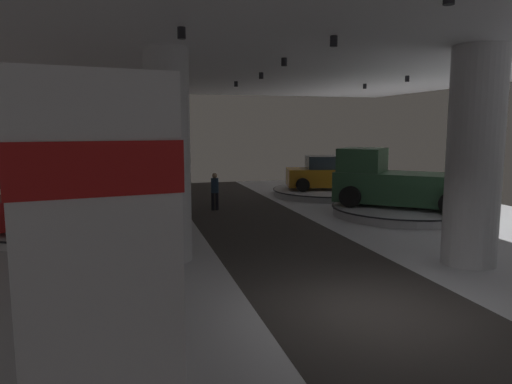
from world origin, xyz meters
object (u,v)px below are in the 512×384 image
Objects in this scene: brand_sign_pylon at (102,336)px; display_platform_deep_left at (72,203)px; pickup_truck_deep_left at (73,178)px; display_platform_far_right at (403,210)px; display_platform_deep_right at (328,192)px; column_left at (168,157)px; visitor_walking_near at (215,189)px; pickup_truck_far_right at (396,183)px; display_platform_far_left at (57,228)px; display_car_far_left at (54,202)px; display_car_deep_right at (327,174)px; column_right at (474,158)px.

display_platform_deep_left is (-2.21, 18.66, -1.85)m from brand_sign_pylon.
pickup_truck_deep_left is (0.07, 0.31, 1.07)m from display_platform_deep_left.
display_platform_deep_right is at bearing 96.31° from display_platform_far_right.
column_left is 7.84m from visitor_walking_near.
display_platform_deep_right is (-0.42, 5.75, -1.11)m from pickup_truck_far_right.
brand_sign_pylon is 13.62m from display_platform_far_left.
display_platform_deep_right is (12.39, 0.46, 0.01)m from display_platform_deep_left.
column_left is 0.97× the size of display_platform_deep_left.
brand_sign_pylon is at bearing -102.99° from visitor_walking_near.
pickup_truck_deep_left is at bearing 96.46° from brand_sign_pylon.
display_car_far_left is (-3.42, 4.25, -1.69)m from column_left.
column_left is at bearing -131.49° from display_car_deep_right.
pickup_truck_deep_left reaches higher than display_platform_far_left.
visitor_walking_near is (5.92, 2.95, -0.16)m from display_car_far_left.
visitor_walking_near is (2.50, 7.20, -1.84)m from column_left.
visitor_walking_near is (-6.86, 2.89, -0.38)m from pickup_truck_far_right.
display_car_deep_right is 2.83× the size of visitor_walking_near.
display_platform_deep_left is at bearing -101.72° from pickup_truck_deep_left.
column_right is 7.28m from display_platform_far_right.
column_right is 12.78m from display_platform_deep_right.
display_platform_deep_right is at bearing 83.14° from column_right.
display_platform_deep_right is at bearing 48.40° from column_left.
display_platform_far_right is 7.77m from visitor_walking_near.
display_platform_deep_right is (10.18, 19.12, -1.84)m from brand_sign_pylon.
pickup_truck_deep_left is (-10.83, 12.29, -1.50)m from column_right.
column_left is at bearing 82.15° from brand_sign_pylon.
column_right is 0.98× the size of pickup_truck_deep_left.
display_platform_far_left is 3.14× the size of visitor_walking_near.
column_left is 1.22× the size of display_car_far_left.
column_left reaches higher than display_platform_deep_left.
display_car_deep_right reaches higher than display_platform_far_right.
display_platform_deep_left is at bearing 90.49° from display_car_far_left.
display_platform_far_right is at bearing -42.20° from pickup_truck_far_right.
display_platform_deep_right is at bearing -13.36° from display_car_deep_right.
brand_sign_pylon reaches higher than pickup_truck_far_right.
display_car_far_left reaches higher than display_platform_far_left.
display_platform_far_left is at bearing -89.94° from pickup_truck_deep_left.
pickup_truck_deep_left is at bearing -179.28° from display_car_deep_right.
column_right is 1.22× the size of display_car_deep_right.
display_platform_far_right is 1.26× the size of display_car_far_left.
pickup_truck_far_right is at bearing -23.73° from pickup_truck_deep_left.
column_right is 16.39m from display_platform_deep_left.
display_platform_deep_right is at bearing 94.19° from pickup_truck_far_right.
column_right reaches higher than pickup_truck_deep_left.
column_right is 0.97× the size of display_platform_deep_right.
pickup_truck_far_right is (10.60, 13.37, -0.73)m from brand_sign_pylon.
display_car_far_left is at bearing 179.31° from display_platform_far_right.
pickup_truck_deep_left is at bearing 108.91° from column_left.
display_platform_deep_right reaches higher than display_platform_far_left.
display_platform_deep_right is 1.14× the size of display_platform_far_left.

